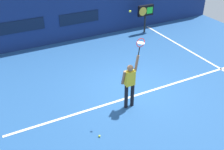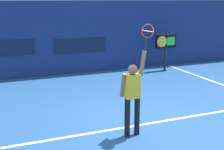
{
  "view_description": "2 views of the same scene",
  "coord_description": "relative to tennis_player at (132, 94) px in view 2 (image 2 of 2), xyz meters",
  "views": [
    {
      "loc": [
        -4.8,
        -7.47,
        5.97
      ],
      "look_at": [
        -1.09,
        -0.27,
        1.11
      ],
      "focal_mm": 43.21,
      "sensor_mm": 36.0,
      "label": 1
    },
    {
      "loc": [
        -3.69,
        -6.95,
        3.12
      ],
      "look_at": [
        -1.09,
        -0.55,
        1.42
      ],
      "focal_mm": 49.98,
      "sensor_mm": 36.0,
      "label": 2
    }
  ],
  "objects": [
    {
      "name": "court_baseline",
      "position": [
        0.7,
        0.44,
        -1.01
      ],
      "size": [
        10.0,
        0.1,
        0.01
      ],
      "primitive_type": "cube",
      "color": "white",
      "rests_on": "ground_plane"
    },
    {
      "name": "tennis_player",
      "position": [
        0.0,
        0.0,
        0.0
      ],
      "size": [
        0.58,
        0.31,
        1.99
      ],
      "color": "black",
      "rests_on": "ground_plane"
    },
    {
      "name": "court_sideline",
      "position": [
        5.02,
        2.85,
        -1.01
      ],
      "size": [
        0.1,
        7.0,
        0.01
      ],
      "primitive_type": "cube",
      "color": "white",
      "rests_on": "ground_plane"
    },
    {
      "name": "ground_plane",
      "position": [
        0.7,
        0.85,
        -1.01
      ],
      "size": [
        18.0,
        18.0,
        0.0
      ],
      "primitive_type": "plane",
      "color": "#23518C"
    },
    {
      "name": "tennis_racket",
      "position": [
        0.34,
        -0.0,
        1.38
      ],
      "size": [
        0.36,
        0.27,
        0.62
      ],
      "color": "black"
    },
    {
      "name": "scoreboard_clock",
      "position": [
        4.37,
        5.69,
        0.22
      ],
      "size": [
        0.96,
        0.2,
        1.6
      ],
      "color": "black",
      "rests_on": "ground_plane"
    },
    {
      "name": "sponsor_banner_portside",
      "position": [
        -2.3,
        6.49,
        0.24
      ],
      "size": [
        2.2,
        0.03,
        0.6
      ],
      "primitive_type": "cube",
      "color": "#0C1933"
    },
    {
      "name": "back_wall",
      "position": [
        0.7,
        6.61,
        0.52
      ],
      "size": [
        18.0,
        0.2,
        3.06
      ],
      "primitive_type": "cube",
      "color": "navy",
      "rests_on": "ground_plane"
    },
    {
      "name": "sponsor_banner_center",
      "position": [
        0.7,
        6.49,
        0.18
      ],
      "size": [
        2.2,
        0.03,
        0.6
      ],
      "primitive_type": "cube",
      "color": "#0C1933"
    }
  ]
}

